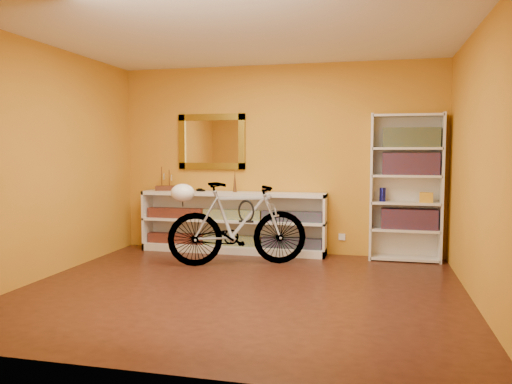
% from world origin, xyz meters
% --- Properties ---
extents(floor, '(4.50, 4.00, 0.01)m').
position_xyz_m(floor, '(0.00, 0.00, -0.01)').
color(floor, black).
rests_on(floor, ground).
extents(ceiling, '(4.50, 4.00, 0.01)m').
position_xyz_m(ceiling, '(0.00, 0.00, 2.60)').
color(ceiling, silver).
rests_on(ceiling, ground).
extents(back_wall, '(4.50, 0.01, 2.60)m').
position_xyz_m(back_wall, '(0.00, 2.00, 1.30)').
color(back_wall, '#C17D1C').
rests_on(back_wall, ground).
extents(left_wall, '(0.01, 4.00, 2.60)m').
position_xyz_m(left_wall, '(-2.25, 0.00, 1.30)').
color(left_wall, '#C17D1C').
rests_on(left_wall, ground).
extents(right_wall, '(0.01, 4.00, 2.60)m').
position_xyz_m(right_wall, '(2.25, 0.00, 1.30)').
color(right_wall, '#C17D1C').
rests_on(right_wall, ground).
extents(gilt_mirror, '(0.98, 0.06, 0.78)m').
position_xyz_m(gilt_mirror, '(-0.95, 1.97, 1.55)').
color(gilt_mirror, olive).
rests_on(gilt_mirror, back_wall).
extents(wall_socket, '(0.09, 0.02, 0.09)m').
position_xyz_m(wall_socket, '(0.90, 1.99, 0.25)').
color(wall_socket, silver).
rests_on(wall_socket, back_wall).
extents(console_unit, '(2.60, 0.35, 0.85)m').
position_xyz_m(console_unit, '(-0.60, 1.81, 0.42)').
color(console_unit, silver).
rests_on(console_unit, floor).
extents(cd_row_lower, '(2.50, 0.13, 0.14)m').
position_xyz_m(cd_row_lower, '(-0.60, 1.79, 0.17)').
color(cd_row_lower, black).
rests_on(cd_row_lower, console_unit).
extents(cd_row_upper, '(2.50, 0.13, 0.14)m').
position_xyz_m(cd_row_upper, '(-0.60, 1.79, 0.54)').
color(cd_row_upper, navy).
rests_on(cd_row_upper, console_unit).
extents(model_ship, '(0.31, 0.19, 0.34)m').
position_xyz_m(model_ship, '(-1.60, 1.81, 1.02)').
color(model_ship, '#452113').
rests_on(model_ship, console_unit).
extents(toy_car, '(0.00, 0.01, 0.00)m').
position_xyz_m(toy_car, '(-1.07, 1.81, 0.85)').
color(toy_car, black).
rests_on(toy_car, console_unit).
extents(bronze_ornament, '(0.05, 0.05, 0.31)m').
position_xyz_m(bronze_ornament, '(-0.57, 1.81, 1.00)').
color(bronze_ornament, brown).
rests_on(bronze_ornament, console_unit).
extents(decorative_orb, '(0.10, 0.10, 0.10)m').
position_xyz_m(decorative_orb, '(-0.13, 1.81, 0.90)').
color(decorative_orb, brown).
rests_on(decorative_orb, console_unit).
extents(bookcase, '(0.90, 0.30, 1.90)m').
position_xyz_m(bookcase, '(1.71, 1.84, 0.95)').
color(bookcase, silver).
rests_on(bookcase, floor).
extents(book_row_a, '(0.70, 0.22, 0.26)m').
position_xyz_m(book_row_a, '(1.76, 1.84, 0.55)').
color(book_row_a, maroon).
rests_on(book_row_a, bookcase).
extents(book_row_b, '(0.70, 0.22, 0.28)m').
position_xyz_m(book_row_b, '(1.76, 1.84, 1.25)').
color(book_row_b, maroon).
rests_on(book_row_b, bookcase).
extents(book_row_c, '(0.70, 0.22, 0.25)m').
position_xyz_m(book_row_c, '(1.76, 1.84, 1.59)').
color(book_row_c, '#173C51').
rests_on(book_row_c, bookcase).
extents(travel_mug, '(0.08, 0.08, 0.18)m').
position_xyz_m(travel_mug, '(1.42, 1.82, 0.85)').
color(travel_mug, '#151893').
rests_on(travel_mug, bookcase).
extents(red_tin, '(0.15, 0.15, 0.17)m').
position_xyz_m(red_tin, '(1.51, 1.87, 1.55)').
color(red_tin, maroon).
rests_on(red_tin, bookcase).
extents(yellow_bag, '(0.18, 0.13, 0.13)m').
position_xyz_m(yellow_bag, '(1.96, 1.80, 0.83)').
color(yellow_bag, gold).
rests_on(yellow_bag, bookcase).
extents(bicycle, '(1.07, 1.81, 1.04)m').
position_xyz_m(bicycle, '(-0.32, 1.08, 0.52)').
color(bicycle, silver).
rests_on(bicycle, floor).
extents(helmet, '(0.29, 0.28, 0.22)m').
position_xyz_m(helmet, '(-0.95, 0.83, 0.91)').
color(helmet, white).
rests_on(helmet, bicycle).
extents(u_lock, '(0.21, 0.02, 0.21)m').
position_xyz_m(u_lock, '(-0.22, 1.12, 0.67)').
color(u_lock, black).
rests_on(u_lock, bicycle).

